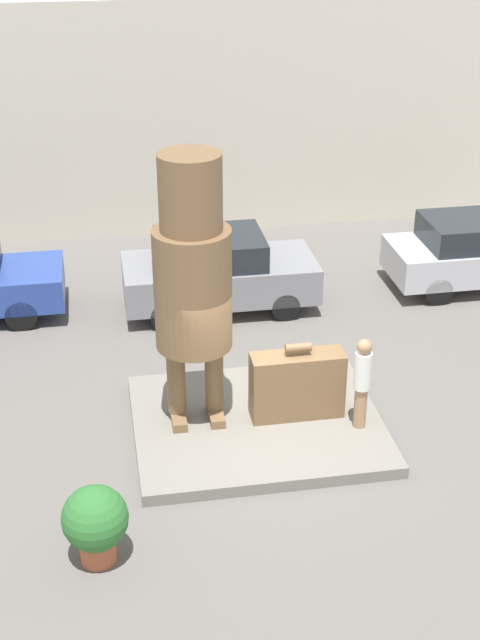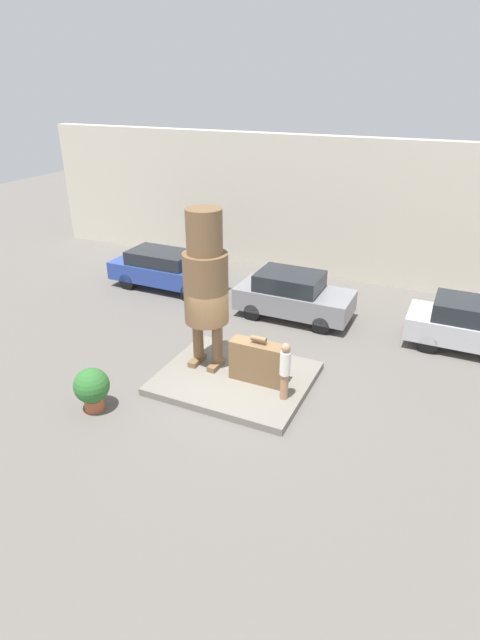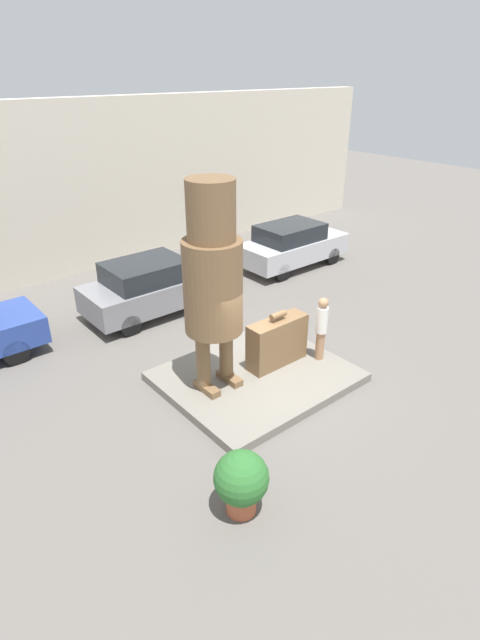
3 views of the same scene
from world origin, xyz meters
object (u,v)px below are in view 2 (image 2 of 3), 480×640
(parked_car_blue, at_px, (165,269))
(parked_car_grey, at_px, (293,295))
(statue_figure, at_px, (206,278))
(tourist, at_px, (285,369))
(giant_suitcase, at_px, (258,362))
(parked_car_silver, at_px, (476,326))
(planter_pot, at_px, (92,387))

(parked_car_blue, bearing_deg, parked_car_grey, -4.35)
(statue_figure, distance_m, parked_car_grey, 4.98)
(tourist, height_order, parked_car_grey, tourist)
(parked_car_blue, xyz_separation_m, parked_car_grey, (5.57, -0.42, 0.03))
(statue_figure, xyz_separation_m, giant_suitcase, (1.67, -0.22, -2.08))
(parked_car_silver, xyz_separation_m, planter_pot, (-8.67, -7.53, -0.17))
(parked_car_grey, bearing_deg, statue_figure, -102.94)
(giant_suitcase, bearing_deg, parked_car_blue, 140.81)
(giant_suitcase, distance_m, tourist, 1.12)
(parked_car_blue, distance_m, parked_car_grey, 5.59)
(parked_car_blue, relative_size, parked_car_grey, 1.15)
(statue_figure, xyz_separation_m, parked_car_blue, (-4.55, 4.86, -2.04))
(giant_suitcase, relative_size, planter_pot, 1.32)
(statue_figure, distance_m, parked_car_blue, 6.96)
(parked_car_blue, xyz_separation_m, planter_pot, (2.82, -7.84, -0.16))
(statue_figure, distance_m, planter_pot, 4.09)
(tourist, bearing_deg, planter_pot, -152.63)
(giant_suitcase, distance_m, planter_pot, 4.39)
(giant_suitcase, height_order, parked_car_grey, parked_car_grey)
(statue_figure, height_order, parked_car_silver, statue_figure)
(parked_car_silver, distance_m, planter_pot, 11.49)
(parked_car_grey, bearing_deg, tourist, -72.74)
(planter_pot, bearing_deg, parked_car_silver, 40.98)
(planter_pot, bearing_deg, parked_car_grey, 69.66)
(giant_suitcase, height_order, parked_car_silver, parked_car_silver)
(parked_car_grey, distance_m, parked_car_silver, 5.92)
(giant_suitcase, relative_size, parked_car_silver, 0.37)
(tourist, bearing_deg, parked_car_grey, 107.26)
(giant_suitcase, relative_size, parked_car_grey, 0.38)
(parked_car_blue, xyz_separation_m, parked_car_silver, (11.50, -0.31, 0.01))
(parked_car_blue, bearing_deg, statue_figure, -46.85)
(giant_suitcase, height_order, tourist, tourist)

